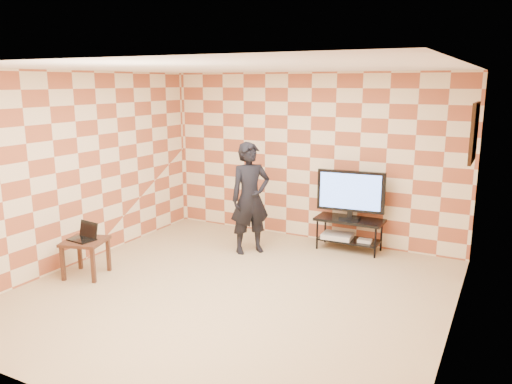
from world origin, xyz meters
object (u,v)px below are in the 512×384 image
at_px(tv_stand, 349,227).
at_px(person, 250,198).
at_px(tv, 351,192).
at_px(side_table, 85,246).

relative_size(tv_stand, person, 0.61).
height_order(tv, side_table, tv).
height_order(tv_stand, person, person).
bearing_deg(tv, person, -149.42).
bearing_deg(side_table, person, 51.34).
bearing_deg(tv, side_table, -136.72).
xyz_separation_m(tv, side_table, (-2.80, -2.64, -0.50)).
relative_size(tv_stand, side_table, 1.61).
height_order(tv, person, person).
height_order(side_table, person, person).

